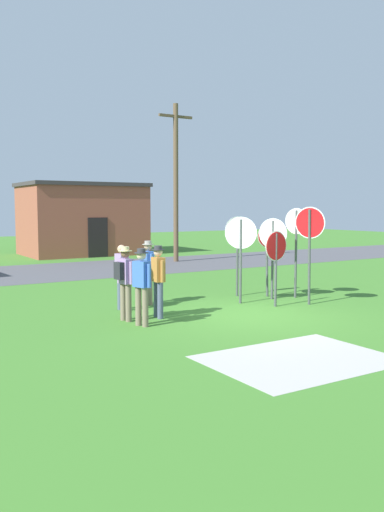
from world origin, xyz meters
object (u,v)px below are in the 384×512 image
object	(u,v)px
stop_sign_rear_left	(276,255)
person_near_signs	(148,269)
utility_pole	(176,180)
stop_sign_center_cluster	(310,237)
stop_sign_far_back	(237,241)
stop_sign_rear_right	(267,249)
stop_sign_leaning_right	(296,237)
person_in_teal	(125,278)
person_in_blue	(122,274)
person_with_sunhat	(142,282)
stop_sign_leaning_left	(273,243)
person_in_dark_shirt	(158,277)
stop_sign_nearest	(241,244)

from	to	relation	value
stop_sign_rear_left	person_near_signs	xyz separation A→B (m)	(-2.73, 2.08, -0.40)
utility_pole	stop_sign_rear_left	size ratio (longest dim) A/B	3.74
utility_pole	stop_sign_center_cluster	size ratio (longest dim) A/B	2.85
stop_sign_rear_left	stop_sign_far_back	distance (m)	1.94
stop_sign_center_cluster	stop_sign_rear_right	distance (m)	1.76
person_near_signs	stop_sign_leaning_right	bearing A→B (deg)	-17.17
stop_sign_center_cluster	person_near_signs	distance (m)	4.44
stop_sign_rear_left	stop_sign_center_cluster	xyz separation A→B (m)	(0.93, -0.28, 0.47)
stop_sign_rear_left	stop_sign_far_back	size ratio (longest dim) A/B	0.85
person_in_teal	person_near_signs	xyz separation A→B (m)	(1.46, 1.65, -0.03)
stop_sign_leaning_right	person_in_blue	bearing A→B (deg)	170.28
stop_sign_far_back	person_with_sunhat	xyz separation A→B (m)	(-4.26, -2.18, -0.65)
stop_sign_rear_left	person_with_sunhat	distance (m)	4.13
stop_sign_rear_left	stop_sign_rear_right	distance (m)	1.68
stop_sign_leaning_left	person_in_blue	distance (m)	4.52
stop_sign_rear_left	stop_sign_leaning_left	size ratio (longest dim) A/B	0.87
person_near_signs	stop_sign_center_cluster	bearing A→B (deg)	-32.70
stop_sign_rear_right	person_in_dark_shirt	world-z (taller)	stop_sign_rear_right
stop_sign_leaning_right	person_with_sunhat	size ratio (longest dim) A/B	1.51
stop_sign_center_cluster	person_in_teal	size ratio (longest dim) A/B	1.53
stop_sign_far_back	person_in_dark_shirt	xyz separation A→B (m)	(-3.53, -1.59, -0.65)
person_with_sunhat	person_in_dark_shirt	distance (m)	0.94
stop_sign_rear_left	stop_sign_leaning_right	size ratio (longest dim) A/B	0.77
stop_sign_leaning_right	person_in_blue	world-z (taller)	stop_sign_leaning_right
person_in_dark_shirt	person_in_teal	bearing A→B (deg)	173.00
stop_sign_leaning_left	person_near_signs	xyz separation A→B (m)	(-3.44, 1.11, -0.63)
stop_sign_rear_right	stop_sign_center_cluster	bearing A→B (deg)	-88.23
stop_sign_center_cluster	person_in_blue	distance (m)	5.11
stop_sign_rear_right	person_with_sunhat	distance (m)	5.28
stop_sign_leaning_left	stop_sign_leaning_right	bearing A→B (deg)	-13.40
stop_sign_leaning_left	person_in_blue	bearing A→B (deg)	170.91
stop_sign_center_cluster	stop_sign_rear_right	world-z (taller)	stop_sign_center_cluster
stop_sign_far_back	person_in_dark_shirt	bearing A→B (deg)	-155.75
stop_sign_leaning_left	utility_pole	bearing A→B (deg)	74.07
stop_sign_rear_left	person_in_dark_shirt	world-z (taller)	stop_sign_rear_left
stop_sign_rear_left	person_with_sunhat	xyz separation A→B (m)	(-4.11, -0.26, -0.40)
utility_pole	stop_sign_nearest	distance (m)	11.93
stop_sign_center_cluster	person_with_sunhat	distance (m)	5.11
person_with_sunhat	person_in_dark_shirt	xyz separation A→B (m)	(0.73, 0.59, 0.00)
stop_sign_center_cluster	person_near_signs	bearing A→B (deg)	147.30
stop_sign_leaning_left	stop_sign_rear_right	distance (m)	0.53
stop_sign_far_back	person_with_sunhat	bearing A→B (deg)	-152.95
person_in_teal	person_with_sunhat	world-z (taller)	same
utility_pole	person_in_teal	world-z (taller)	utility_pole
stop_sign_leaning_left	stop_sign_nearest	distance (m)	1.21
stop_sign_leaning_left	person_in_blue	size ratio (longest dim) A/B	1.38
stop_sign_leaning_left	person_in_teal	world-z (taller)	stop_sign_leaning_left
person_with_sunhat	person_in_blue	world-z (taller)	person_with_sunhat
stop_sign_rear_left	stop_sign_nearest	distance (m)	1.05
person_in_teal	person_in_dark_shirt	size ratio (longest dim) A/B	1.00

